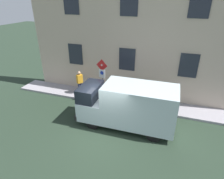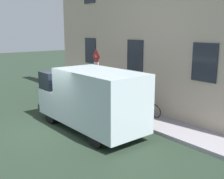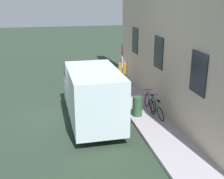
{
  "view_description": "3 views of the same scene",
  "coord_description": "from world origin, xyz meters",
  "px_view_note": "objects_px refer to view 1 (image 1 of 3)",
  "views": [
    {
      "loc": [
        -7.69,
        -3.06,
        6.61
      ],
      "look_at": [
        2.72,
        0.52,
        1.18
      ],
      "focal_mm": 30.42,
      "sensor_mm": 36.0,
      "label": 1
    },
    {
      "loc": [
        -5.1,
        -9.99,
        4.02
      ],
      "look_at": [
        2.38,
        -0.6,
        1.42
      ],
      "focal_mm": 44.39,
      "sensor_mm": 36.0,
      "label": 2
    },
    {
      "loc": [
        -0.75,
        -13.03,
        5.42
      ],
      "look_at": [
        1.93,
        -0.62,
        1.31
      ],
      "focal_mm": 47.5,
      "sensor_mm": 36.0,
      "label": 3
    }
  ],
  "objects_px": {
    "pedestrian": "(80,82)",
    "litter_bin": "(137,100)",
    "bicycle_green": "(143,96)",
    "bicycle_purple": "(132,94)",
    "delivery_van": "(128,105)",
    "sign_post_stacked": "(102,75)"
  },
  "relations": [
    {
      "from": "delivery_van",
      "to": "bicycle_green",
      "type": "relative_size",
      "value": 3.13
    },
    {
      "from": "bicycle_green",
      "to": "bicycle_purple",
      "type": "height_order",
      "value": "same"
    },
    {
      "from": "bicycle_purple",
      "to": "pedestrian",
      "type": "relative_size",
      "value": 1.0
    },
    {
      "from": "bicycle_purple",
      "to": "pedestrian",
      "type": "distance_m",
      "value": 3.86
    },
    {
      "from": "bicycle_green",
      "to": "pedestrian",
      "type": "xyz_separation_m",
      "value": [
        -0.39,
        4.59,
        0.56
      ]
    },
    {
      "from": "sign_post_stacked",
      "to": "bicycle_green",
      "type": "bearing_deg",
      "value": -70.53
    },
    {
      "from": "bicycle_purple",
      "to": "litter_bin",
      "type": "xyz_separation_m",
      "value": [
        -0.79,
        -0.52,
        0.08
      ]
    },
    {
      "from": "sign_post_stacked",
      "to": "pedestrian",
      "type": "xyz_separation_m",
      "value": [
        0.53,
        1.98,
        -0.98
      ]
    },
    {
      "from": "delivery_van",
      "to": "bicycle_green",
      "type": "bearing_deg",
      "value": -98.11
    },
    {
      "from": "sign_post_stacked",
      "to": "litter_bin",
      "type": "height_order",
      "value": "sign_post_stacked"
    },
    {
      "from": "delivery_van",
      "to": "bicycle_green",
      "type": "distance_m",
      "value": 2.97
    },
    {
      "from": "pedestrian",
      "to": "litter_bin",
      "type": "bearing_deg",
      "value": -152.54
    },
    {
      "from": "litter_bin",
      "to": "bicycle_purple",
      "type": "bearing_deg",
      "value": 33.23
    },
    {
      "from": "delivery_van",
      "to": "sign_post_stacked",
      "type": "bearing_deg",
      "value": -41.2
    },
    {
      "from": "pedestrian",
      "to": "litter_bin",
      "type": "relative_size",
      "value": 1.91
    },
    {
      "from": "bicycle_purple",
      "to": "litter_bin",
      "type": "height_order",
      "value": "litter_bin"
    },
    {
      "from": "bicycle_green",
      "to": "bicycle_purple",
      "type": "relative_size",
      "value": 1.0
    },
    {
      "from": "delivery_van",
      "to": "litter_bin",
      "type": "xyz_separation_m",
      "value": [
        2.05,
        -0.08,
        -0.74
      ]
    },
    {
      "from": "sign_post_stacked",
      "to": "delivery_van",
      "type": "relative_size",
      "value": 0.53
    },
    {
      "from": "bicycle_green",
      "to": "litter_bin",
      "type": "xyz_separation_m",
      "value": [
        -0.79,
        0.28,
        0.08
      ]
    },
    {
      "from": "sign_post_stacked",
      "to": "pedestrian",
      "type": "relative_size",
      "value": 1.65
    },
    {
      "from": "pedestrian",
      "to": "litter_bin",
      "type": "distance_m",
      "value": 4.36
    }
  ]
}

